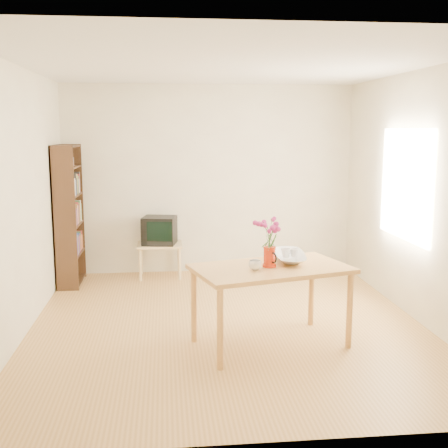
{
  "coord_description": "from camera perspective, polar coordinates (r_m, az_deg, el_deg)",
  "views": [
    {
      "loc": [
        -0.62,
        -5.53,
        1.99
      ],
      "look_at": [
        0.0,
        0.3,
        1.0
      ],
      "focal_mm": 45.0,
      "sensor_mm": 36.0,
      "label": 1
    }
  ],
  "objects": [
    {
      "name": "teacup_b",
      "position": [
        5.42,
        7.14,
        -1.94
      ],
      "size": [
        0.09,
        0.09,
        0.07
      ],
      "primitive_type": "imported",
      "rotation": [
        0.0,
        0.0,
        1.8
      ],
      "color": "white",
      "rests_on": "bowl"
    },
    {
      "name": "room",
      "position": [
        5.61,
        0.61,
        2.54
      ],
      "size": [
        4.5,
        4.5,
        4.5
      ],
      "color": "#B3803F",
      "rests_on": "ground"
    },
    {
      "name": "table",
      "position": [
        5.18,
        4.8,
        -5.22
      ],
      "size": [
        1.56,
        1.15,
        0.75
      ],
      "rotation": [
        0.0,
        0.0,
        0.28
      ],
      "color": "#CA8C45",
      "rests_on": "ground"
    },
    {
      "name": "teacup_a",
      "position": [
        5.38,
        6.31,
        -1.98
      ],
      "size": [
        0.1,
        0.1,
        0.07
      ],
      "primitive_type": "imported",
      "rotation": [
        0.0,
        0.0,
        0.41
      ],
      "color": "white",
      "rests_on": "bowl"
    },
    {
      "name": "television",
      "position": [
        7.63,
        -6.57,
        -0.59
      ],
      "size": [
        0.49,
        0.47,
        0.37
      ],
      "rotation": [
        0.0,
        0.0,
        -0.19
      ],
      "color": "black",
      "rests_on": "tv_stand"
    },
    {
      "name": "tv_stand",
      "position": [
        7.67,
        -6.54,
        -2.55
      ],
      "size": [
        0.6,
        0.45,
        0.46
      ],
      "color": "#E2BF7F",
      "rests_on": "ground"
    },
    {
      "name": "bookshelf",
      "position": [
        7.47,
        -15.45,
        0.38
      ],
      "size": [
        0.28,
        0.7,
        1.8
      ],
      "color": "#341E11",
      "rests_on": "ground"
    },
    {
      "name": "pitcher",
      "position": [
        5.14,
        4.64,
        -3.42
      ],
      "size": [
        0.13,
        0.2,
        0.19
      ],
      "rotation": [
        0.0,
        0.0,
        0.37
      ],
      "color": "red",
      "rests_on": "table"
    },
    {
      "name": "bowl",
      "position": [
        5.39,
        6.73,
        -1.58
      ],
      "size": [
        0.47,
        0.47,
        0.4
      ],
      "primitive_type": "imported",
      "rotation": [
        0.0,
        0.0,
        -0.1
      ],
      "color": "white",
      "rests_on": "table"
    },
    {
      "name": "mug",
      "position": [
        5.02,
        3.18,
        -4.19
      ],
      "size": [
        0.15,
        0.15,
        0.09
      ],
      "primitive_type": "imported",
      "rotation": [
        0.0,
        0.0,
        3.52
      ],
      "color": "white",
      "rests_on": "table"
    },
    {
      "name": "flowers",
      "position": [
        5.09,
        4.68,
        -0.77
      ],
      "size": [
        0.21,
        0.21,
        0.3
      ],
      "primitive_type": null,
      "color": "#E13592",
      "rests_on": "pitcher"
    }
  ]
}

